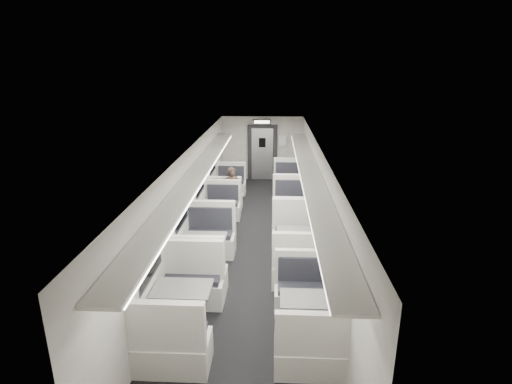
# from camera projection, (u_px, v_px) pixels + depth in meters

# --- Properties ---
(room) EXTENTS (3.24, 12.24, 2.64)m
(room) POSITION_uv_depth(u_px,v_px,m) (254.00, 200.00, 9.33)
(room) COLOR black
(room) RESTS_ON ground
(booth_left_a) EXTENTS (0.99, 2.00, 1.07)m
(booth_left_a) POSITION_uv_depth(u_px,v_px,m) (229.00, 190.00, 12.85)
(booth_left_a) COLOR silver
(booth_left_a) RESTS_ON room
(booth_left_b) EXTENTS (1.00, 2.03, 1.09)m
(booth_left_b) POSITION_uv_depth(u_px,v_px,m) (219.00, 215.00, 10.70)
(booth_left_b) COLOR silver
(booth_left_b) RESTS_ON room
(booth_left_c) EXTENTS (1.14, 2.32, 1.24)m
(booth_left_c) POSITION_uv_depth(u_px,v_px,m) (204.00, 254.00, 8.39)
(booth_left_c) COLOR silver
(booth_left_c) RESTS_ON room
(booth_left_d) EXTENTS (1.13, 2.30, 1.23)m
(booth_left_d) POSITION_uv_depth(u_px,v_px,m) (183.00, 309.00, 6.53)
(booth_left_d) COLOR silver
(booth_left_d) RESTS_ON room
(booth_right_a) EXTENTS (1.11, 2.26, 1.21)m
(booth_right_a) POSITION_uv_depth(u_px,v_px,m) (291.00, 190.00, 12.73)
(booth_right_a) COLOR silver
(booth_right_a) RESTS_ON room
(booth_right_b) EXTENTS (1.14, 2.32, 1.24)m
(booth_right_b) POSITION_uv_depth(u_px,v_px,m) (294.00, 215.00, 10.56)
(booth_right_b) COLOR silver
(booth_right_b) RESTS_ON room
(booth_right_c) EXTENTS (1.12, 2.27, 1.22)m
(booth_right_c) POSITION_uv_depth(u_px,v_px,m) (298.00, 248.00, 8.72)
(booth_right_c) COLOR silver
(booth_right_c) RESTS_ON room
(booth_right_d) EXTENTS (1.01, 2.05, 1.09)m
(booth_right_d) POSITION_uv_depth(u_px,v_px,m) (306.00, 317.00, 6.39)
(booth_right_d) COLOR silver
(booth_right_d) RESTS_ON room
(passenger) EXTENTS (0.59, 0.48, 1.39)m
(passenger) POSITION_uv_depth(u_px,v_px,m) (233.00, 190.00, 11.72)
(passenger) COLOR black
(passenger) RESTS_ON room
(window_a) EXTENTS (0.02, 1.18, 0.84)m
(window_a) POSITION_uv_depth(u_px,v_px,m) (213.00, 160.00, 12.59)
(window_a) COLOR black
(window_a) RESTS_ON room
(window_b) EXTENTS (0.02, 1.18, 0.84)m
(window_b) POSITION_uv_depth(u_px,v_px,m) (200.00, 179.00, 10.50)
(window_b) COLOR black
(window_b) RESTS_ON room
(window_c) EXTENTS (0.02, 1.18, 0.84)m
(window_c) POSITION_uv_depth(u_px,v_px,m) (181.00, 208.00, 8.40)
(window_c) COLOR black
(window_c) RESTS_ON room
(window_d) EXTENTS (0.02, 1.18, 0.84)m
(window_d) POSITION_uv_depth(u_px,v_px,m) (150.00, 255.00, 6.31)
(window_d) COLOR black
(window_d) RESTS_ON room
(luggage_rack_left) EXTENTS (0.46, 10.40, 0.09)m
(luggage_rack_left) POSITION_uv_depth(u_px,v_px,m) (198.00, 173.00, 8.89)
(luggage_rack_left) COLOR silver
(luggage_rack_left) RESTS_ON room
(luggage_rack_right) EXTENTS (0.46, 10.40, 0.09)m
(luggage_rack_right) POSITION_uv_depth(u_px,v_px,m) (310.00, 175.00, 8.77)
(luggage_rack_right) COLOR silver
(luggage_rack_right) RESTS_ON room
(vestibule_door) EXTENTS (1.10, 0.13, 2.10)m
(vestibule_door) POSITION_uv_depth(u_px,v_px,m) (262.00, 153.00, 15.03)
(vestibule_door) COLOR black
(vestibule_door) RESTS_ON room
(exit_sign) EXTENTS (0.62, 0.12, 0.16)m
(exit_sign) POSITION_uv_depth(u_px,v_px,m) (262.00, 122.00, 14.18)
(exit_sign) COLOR black
(exit_sign) RESTS_ON room
(wall_notice) EXTENTS (0.32, 0.02, 0.40)m
(wall_notice) POSITION_uv_depth(u_px,v_px,m) (282.00, 141.00, 14.84)
(wall_notice) COLOR silver
(wall_notice) RESTS_ON room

